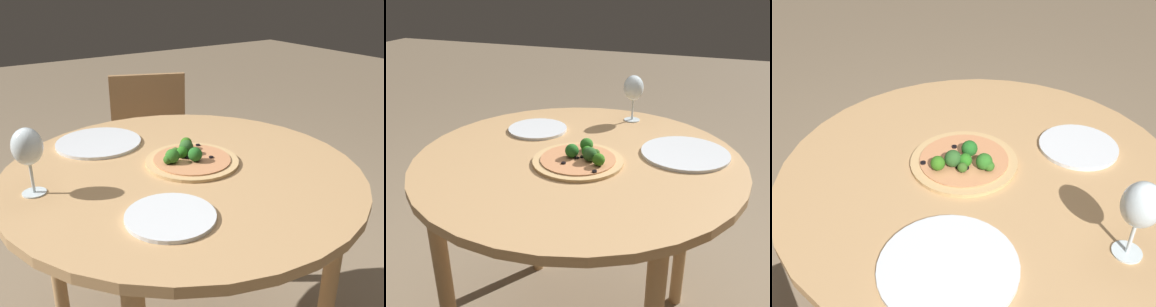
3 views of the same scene
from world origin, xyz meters
TOP-DOWN VIEW (x-y plane):
  - dining_table at (0.00, 0.00)m, footprint 1.04×1.04m
  - pizza at (0.02, -0.04)m, footprint 0.28×0.28m
  - wine_glass at (0.08, 0.40)m, footprint 0.08×0.08m
  - plate_near at (-0.22, 0.17)m, footprint 0.21×0.21m
  - plate_far at (0.32, 0.13)m, footprint 0.28×0.28m

SIDE VIEW (x-z plane):
  - dining_table at x=0.00m, z-range 0.29..1.05m
  - plate_near at x=-0.22m, z-range 0.76..0.77m
  - plate_far at x=0.32m, z-range 0.76..0.77m
  - pizza at x=0.02m, z-range 0.74..0.80m
  - wine_glass at x=0.08m, z-range 0.80..0.97m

